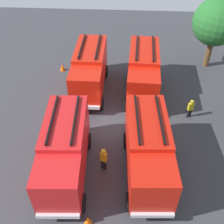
{
  "coord_description": "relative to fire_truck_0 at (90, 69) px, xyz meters",
  "views": [
    {
      "loc": [
        15.26,
        0.93,
        14.93
      ],
      "look_at": [
        0.0,
        0.0,
        1.4
      ],
      "focal_mm": 43.54,
      "sensor_mm": 36.0,
      "label": 1
    }
  ],
  "objects": [
    {
      "name": "firefighter_0",
      "position": [
        3.2,
        8.38,
        -1.24
      ],
      "size": [
        0.35,
        0.47,
        1.63
      ],
      "rotation": [
        0.0,
        0.0,
        0.3
      ],
      "color": "black",
      "rests_on": "ground"
    },
    {
      "name": "tree_0",
      "position": [
        -4.83,
        11.3,
        2.44
      ],
      "size": [
        4.4,
        4.4,
        6.82
      ],
      "color": "brown",
      "rests_on": "ground"
    },
    {
      "name": "firefighter_1",
      "position": [
        8.75,
        1.94,
        -1.13
      ],
      "size": [
        0.38,
        0.48,
        1.8
      ],
      "rotation": [
        0.0,
        0.0,
        5.89
      ],
      "color": "black",
      "rests_on": "ground"
    },
    {
      "name": "fire_truck_0",
      "position": [
        0.0,
        0.0,
        0.0
      ],
      "size": [
        7.21,
        2.77,
        3.88
      ],
      "rotation": [
        0.0,
        0.0,
        0.0
      ],
      "color": "red",
      "rests_on": "ground"
    },
    {
      "name": "fire_truck_1",
      "position": [
        9.13,
        -0.42,
        0.0
      ],
      "size": [
        7.33,
        3.09,
        3.88
      ],
      "rotation": [
        0.0,
        0.0,
        0.06
      ],
      "color": "red",
      "rests_on": "ground"
    },
    {
      "name": "traffic_cone_0",
      "position": [
        12.59,
        1.35,
        -1.84
      ],
      "size": [
        0.45,
        0.45,
        0.64
      ],
      "primitive_type": "cone",
      "color": "#F2600C",
      "rests_on": "ground"
    },
    {
      "name": "ground_plane",
      "position": [
        4.6,
        2.23,
        -2.15
      ],
      "size": [
        47.84,
        47.84,
        0.0
      ],
      "primitive_type": "plane",
      "color": "#38383D"
    },
    {
      "name": "fire_truck_2",
      "position": [
        -0.0,
        4.64,
        0.0
      ],
      "size": [
        7.29,
        2.98,
        3.88
      ],
      "rotation": [
        0.0,
        0.0,
        -0.04
      ],
      "color": "red",
      "rests_on": "ground"
    },
    {
      "name": "fire_truck_3",
      "position": [
        8.77,
        4.69,
        0.0
      ],
      "size": [
        7.33,
        3.1,
        3.88
      ],
      "rotation": [
        0.0,
        0.0,
        0.06
      ],
      "color": "red",
      "rests_on": "ground"
    },
    {
      "name": "traffic_cone_1",
      "position": [
        -3.04,
        -3.19,
        -1.8
      ],
      "size": [
        0.49,
        0.49,
        0.71
      ],
      "primitive_type": "cone",
      "color": "#F2600C",
      "rests_on": "ground"
    },
    {
      "name": "traffic_cone_2",
      "position": [
        5.05,
        -1.12,
        -1.82
      ],
      "size": [
        0.47,
        0.47,
        0.67
      ],
      "primitive_type": "cone",
      "color": "#F2600C",
      "rests_on": "ground"
    }
  ]
}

